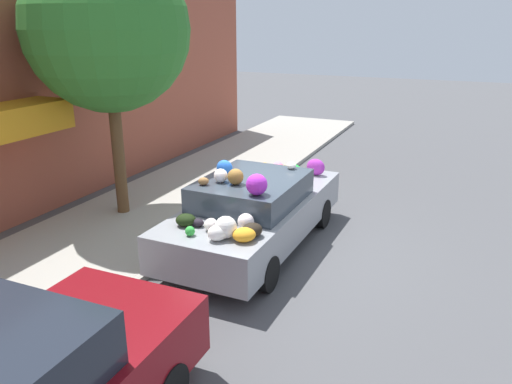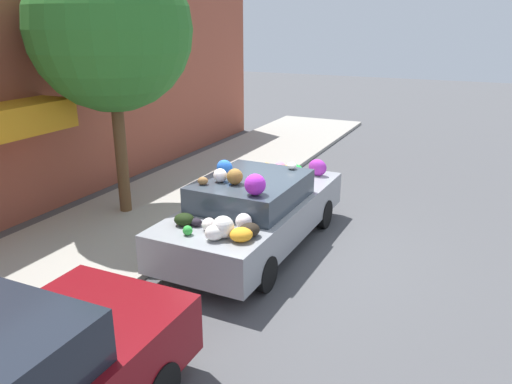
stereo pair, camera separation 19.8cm
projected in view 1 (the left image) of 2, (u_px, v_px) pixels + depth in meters
name	position (u px, v px, depth m)	size (l,w,h in m)	color
ground_plane	(258.00, 246.00, 9.05)	(60.00, 60.00, 0.00)	#4C4C4F
sidewalk_curb	(136.00, 221.00, 10.07)	(24.00, 3.20, 0.11)	#9E998E
building_facade	(34.00, 94.00, 10.05)	(18.00, 1.20, 4.99)	#9E4C38
street_tree	(107.00, 30.00, 9.26)	(3.09, 3.09, 5.17)	brown
fire_hydrant	(239.00, 177.00, 11.53)	(0.20, 0.20, 0.70)	#B2B2B7
art_car	(255.00, 210.00, 8.80)	(4.43, 1.85, 1.67)	gray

